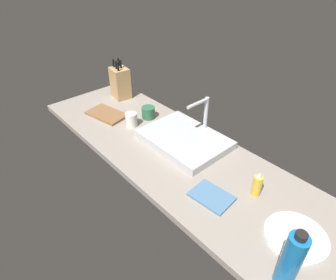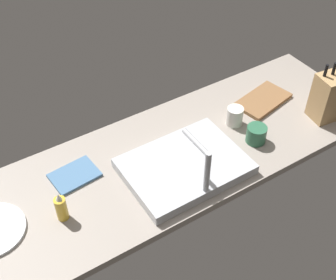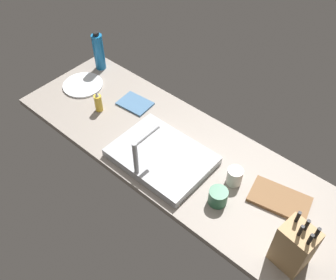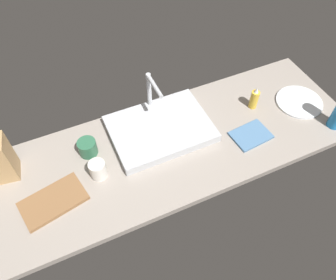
{
  "view_description": "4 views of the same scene",
  "coord_description": "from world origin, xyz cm",
  "px_view_note": "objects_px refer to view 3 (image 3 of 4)",
  "views": [
    {
      "loc": [
        95.42,
        -85.44,
        98.41
      ],
      "look_at": [
        1.38,
        -1.92,
        10.56
      ],
      "focal_mm": 30.08,
      "sensor_mm": 36.0,
      "label": 1
    },
    {
      "loc": [
        75.02,
        113.12,
        139.61
      ],
      "look_at": [
        2.68,
        -0.84,
        12.09
      ],
      "focal_mm": 48.27,
      "sensor_mm": 36.0,
      "label": 2
    },
    {
      "loc": [
        -79.27,
        98.24,
        145.41
      ],
      "look_at": [
        3.75,
        3.03,
        10.51
      ],
      "focal_mm": 39.38,
      "sensor_mm": 36.0,
      "label": 3
    },
    {
      "loc": [
        -38.81,
        -88.24,
        131.6
      ],
      "look_at": [
        -0.13,
        -3.08,
        13.06
      ],
      "focal_mm": 35.75,
      "sensor_mm": 36.0,
      "label": 4
    }
  ],
  "objects_px": {
    "cutting_board": "(280,199)",
    "dinner_plate": "(83,85)",
    "soap_bottle": "(98,102)",
    "knife_block": "(294,246)",
    "coffee_mug": "(218,197)",
    "sink_basin": "(162,156)",
    "ceramic_cup": "(235,176)",
    "dish_towel": "(135,104)",
    "water_bottle": "(99,52)",
    "faucet": "(139,154)"
  },
  "relations": [
    {
      "from": "cutting_board",
      "to": "dinner_plate",
      "type": "height_order",
      "value": "cutting_board"
    },
    {
      "from": "cutting_board",
      "to": "soap_bottle",
      "type": "distance_m",
      "value": 1.09
    },
    {
      "from": "knife_block",
      "to": "cutting_board",
      "type": "height_order",
      "value": "knife_block"
    },
    {
      "from": "cutting_board",
      "to": "coffee_mug",
      "type": "distance_m",
      "value": 0.29
    },
    {
      "from": "sink_basin",
      "to": "ceramic_cup",
      "type": "relative_size",
      "value": 5.54
    },
    {
      "from": "soap_bottle",
      "to": "sink_basin",
      "type": "bearing_deg",
      "value": 175.32
    },
    {
      "from": "ceramic_cup",
      "to": "knife_block",
      "type": "bearing_deg",
      "value": 154.7
    },
    {
      "from": "soap_bottle",
      "to": "dinner_plate",
      "type": "height_order",
      "value": "soap_bottle"
    },
    {
      "from": "dinner_plate",
      "to": "dish_towel",
      "type": "bearing_deg",
      "value": -166.54
    },
    {
      "from": "sink_basin",
      "to": "cutting_board",
      "type": "bearing_deg",
      "value": -163.39
    },
    {
      "from": "dinner_plate",
      "to": "dish_towel",
      "type": "height_order",
      "value": "same"
    },
    {
      "from": "soap_bottle",
      "to": "water_bottle",
      "type": "bearing_deg",
      "value": -43.12
    },
    {
      "from": "knife_block",
      "to": "ceramic_cup",
      "type": "relative_size",
      "value": 3.21
    },
    {
      "from": "soap_bottle",
      "to": "dinner_plate",
      "type": "distance_m",
      "value": 0.26
    },
    {
      "from": "faucet",
      "to": "cutting_board",
      "type": "xyz_separation_m",
      "value": [
        -0.58,
        -0.31,
        -0.14
      ]
    },
    {
      "from": "sink_basin",
      "to": "dish_towel",
      "type": "relative_size",
      "value": 2.62
    },
    {
      "from": "sink_basin",
      "to": "knife_block",
      "type": "distance_m",
      "value": 0.75
    },
    {
      "from": "soap_bottle",
      "to": "ceramic_cup",
      "type": "bearing_deg",
      "value": -174.89
    },
    {
      "from": "faucet",
      "to": "knife_block",
      "type": "distance_m",
      "value": 0.76
    },
    {
      "from": "coffee_mug",
      "to": "dinner_plate",
      "type": "bearing_deg",
      "value": -7.38
    },
    {
      "from": "sink_basin",
      "to": "dish_towel",
      "type": "height_order",
      "value": "sink_basin"
    },
    {
      "from": "soap_bottle",
      "to": "ceramic_cup",
      "type": "relative_size",
      "value": 1.49
    },
    {
      "from": "cutting_board",
      "to": "water_bottle",
      "type": "distance_m",
      "value": 1.39
    },
    {
      "from": "faucet",
      "to": "coffee_mug",
      "type": "relative_size",
      "value": 2.76
    },
    {
      "from": "faucet",
      "to": "water_bottle",
      "type": "height_order",
      "value": "water_bottle"
    },
    {
      "from": "knife_block",
      "to": "water_bottle",
      "type": "xyz_separation_m",
      "value": [
        1.55,
        -0.38,
        0.01
      ]
    },
    {
      "from": "soap_bottle",
      "to": "coffee_mug",
      "type": "height_order",
      "value": "soap_bottle"
    },
    {
      "from": "knife_block",
      "to": "dish_towel",
      "type": "height_order",
      "value": "knife_block"
    },
    {
      "from": "sink_basin",
      "to": "faucet",
      "type": "relative_size",
      "value": 2.02
    },
    {
      "from": "sink_basin",
      "to": "faucet",
      "type": "distance_m",
      "value": 0.19
    },
    {
      "from": "dish_towel",
      "to": "knife_block",
      "type": "bearing_deg",
      "value": 166.49
    },
    {
      "from": "faucet",
      "to": "dish_towel",
      "type": "bearing_deg",
      "value": -42.46
    },
    {
      "from": "water_bottle",
      "to": "dinner_plate",
      "type": "xyz_separation_m",
      "value": [
        -0.06,
        0.2,
        -0.11
      ]
    },
    {
      "from": "faucet",
      "to": "soap_bottle",
      "type": "xyz_separation_m",
      "value": [
        0.5,
        -0.18,
        -0.09
      ]
    },
    {
      "from": "dinner_plate",
      "to": "dish_towel",
      "type": "relative_size",
      "value": 1.32
    },
    {
      "from": "sink_basin",
      "to": "soap_bottle",
      "type": "distance_m",
      "value": 0.52
    },
    {
      "from": "cutting_board",
      "to": "ceramic_cup",
      "type": "distance_m",
      "value": 0.23
    },
    {
      "from": "dish_towel",
      "to": "sink_basin",
      "type": "bearing_deg",
      "value": 152.01
    },
    {
      "from": "sink_basin",
      "to": "water_bottle",
      "type": "height_order",
      "value": "water_bottle"
    },
    {
      "from": "ceramic_cup",
      "to": "coffee_mug",
      "type": "bearing_deg",
      "value": 92.92
    },
    {
      "from": "faucet",
      "to": "cutting_board",
      "type": "distance_m",
      "value": 0.67
    },
    {
      "from": "cutting_board",
      "to": "dinner_plate",
      "type": "distance_m",
      "value": 1.33
    },
    {
      "from": "faucet",
      "to": "soap_bottle",
      "type": "height_order",
      "value": "faucet"
    },
    {
      "from": "dinner_plate",
      "to": "coffee_mug",
      "type": "height_order",
      "value": "coffee_mug"
    },
    {
      "from": "dish_towel",
      "to": "cutting_board",
      "type": "bearing_deg",
      "value": 177.66
    },
    {
      "from": "knife_block",
      "to": "dish_towel",
      "type": "distance_m",
      "value": 1.17
    },
    {
      "from": "knife_block",
      "to": "dish_towel",
      "type": "bearing_deg",
      "value": -5.45
    },
    {
      "from": "knife_block",
      "to": "soap_bottle",
      "type": "distance_m",
      "value": 1.26
    },
    {
      "from": "faucet",
      "to": "soap_bottle",
      "type": "bearing_deg",
      "value": -19.88
    },
    {
      "from": "coffee_mug",
      "to": "soap_bottle",
      "type": "bearing_deg",
      "value": -4.17
    }
  ]
}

